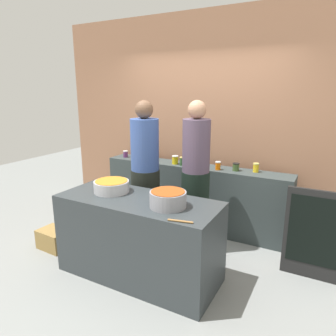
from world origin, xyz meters
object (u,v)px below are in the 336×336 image
preserve_jar_1 (146,155)px  bread_crate (54,239)px  preserve_jar_3 (175,160)px  preserve_jar_5 (218,166)px  preserve_jar_2 (151,156)px  cooking_pot_center (168,199)px  preserve_jar_0 (126,154)px  cook_in_cap (195,185)px  wooden_spoon (180,221)px  chalkboard_sign (313,235)px  preserve_jar_6 (236,167)px  preserve_jar_4 (182,161)px  cook_with_tongs (145,183)px  cooking_pot_left (112,186)px  preserve_jar_7 (256,168)px

preserve_jar_1 → bread_crate: size_ratio=0.32×
preserve_jar_3 → preserve_jar_5: preserve_jar_3 is taller
preserve_jar_2 → cooking_pot_center: preserve_jar_2 is taller
preserve_jar_0 → cook_in_cap: bearing=-21.7°
preserve_jar_3 → wooden_spoon: size_ratio=0.54×
cooking_pot_center → chalkboard_sign: (1.25, 0.87, -0.45)m
cook_in_cap → preserve_jar_6: bearing=61.9°
bread_crate → chalkboard_sign: 3.04m
preserve_jar_0 → preserve_jar_2: size_ratio=0.75×
preserve_jar_6 → cook_in_cap: cook_in_cap is taller
preserve_jar_0 → preserve_jar_5: preserve_jar_5 is taller
preserve_jar_0 → preserve_jar_4: (1.01, -0.05, 0.01)m
preserve_jar_5 → cook_with_tongs: (-0.68, -0.73, -0.14)m
preserve_jar_2 → bread_crate: preserve_jar_2 is taller
cooking_pot_left → cook_with_tongs: size_ratio=0.21×
preserve_jar_4 → preserve_jar_3: bearing=171.4°
preserve_jar_2 → wooden_spoon: 2.12m
preserve_jar_1 → preserve_jar_5: bearing=-5.7°
preserve_jar_6 → preserve_jar_5: bearing=-164.0°
bread_crate → preserve_jar_4: bearing=50.3°
preserve_jar_1 → preserve_jar_2: (0.13, -0.09, 0.01)m
cook_with_tongs → chalkboard_sign: bearing=6.6°
cooking_pot_center → cook_in_cap: 0.85m
preserve_jar_5 → cooking_pot_center: 1.37m
cooking_pot_center → preserve_jar_2: bearing=126.9°
preserve_jar_4 → chalkboard_sign: bearing=-16.1°
wooden_spoon → bread_crate: 2.07m
preserve_jar_0 → wooden_spoon: bearing=-43.2°
preserve_jar_1 → preserve_jar_5: preserve_jar_1 is taller
preserve_jar_4 → preserve_jar_7: (0.99, 0.12, 0.00)m
preserve_jar_6 → cooking_pot_center: size_ratio=0.30×
bread_crate → chalkboard_sign: (2.89, 0.85, 0.37)m
preserve_jar_4 → chalkboard_sign: preserve_jar_4 is taller
preserve_jar_1 → preserve_jar_2: size_ratio=0.89×
preserve_jar_3 → preserve_jar_1: bearing=169.8°
cooking_pot_left → wooden_spoon: (1.01, -0.35, -0.05)m
cooking_pot_left → cook_with_tongs: cook_with_tongs is taller
wooden_spoon → chalkboard_sign: size_ratio=0.23×
preserve_jar_5 → preserve_jar_7: bearing=14.8°
chalkboard_sign → preserve_jar_3: bearing=164.4°
cooking_pot_left → wooden_spoon: 1.07m
preserve_jar_1 → cook_with_tongs: 1.00m
preserve_jar_7 → chalkboard_sign: (0.77, -0.63, -0.48)m
preserve_jar_6 → cook_in_cap: 0.68m
preserve_jar_2 → wooden_spoon: size_ratio=0.62×
preserve_jar_0 → cooking_pot_center: size_ratio=0.29×
cooking_pot_left → preserve_jar_0: bearing=120.5°
preserve_jar_3 → preserve_jar_2: bearing=178.5°
preserve_jar_5 → cooking_pot_left: size_ratio=0.29×
preserve_jar_0 → cooking_pot_left: (0.78, -1.33, -0.04)m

